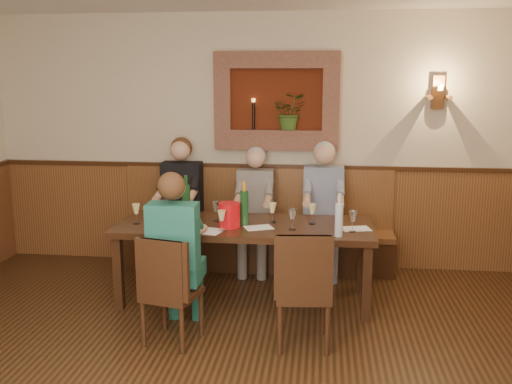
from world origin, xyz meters
TOP-DOWN VIEW (x-y plane):
  - room_shell at (0.00, 0.00)m, footprint 6.04×6.04m
  - wainscoting at (0.00, -0.00)m, footprint 6.02×6.02m
  - wall_niche at (0.24, 2.94)m, footprint 1.36×0.30m
  - wall_sconce at (1.90, 2.93)m, footprint 0.25×0.20m
  - dining_table at (0.00, 1.85)m, footprint 2.40×0.90m
  - bench at (0.00, 2.79)m, footprint 3.00×0.45m
  - chair_near_left at (-0.46, 0.88)m, footprint 0.48×0.48m
  - chair_near_right at (0.58, 0.95)m, footprint 0.46×0.46m
  - person_bench_left at (-0.83, 2.69)m, footprint 0.44×0.53m
  - person_bench_mid at (-0.01, 2.69)m, footprint 0.40×0.49m
  - person_bench_right at (0.73, 2.69)m, footprint 0.43×0.52m
  - person_chair_front at (-0.46, 1.07)m, footprint 0.40×0.49m
  - spittoon_bucket at (-0.13, 1.73)m, footprint 0.22×0.22m
  - wine_bottle_green_a at (0.00, 1.82)m, footprint 0.10×0.10m
  - wine_bottle_green_b at (-0.60, 2.00)m, footprint 0.09×0.09m
  - water_bottle at (0.87, 1.53)m, footprint 0.09×0.09m
  - tasting_sheet_a at (-0.70, 1.67)m, footprint 0.31×0.24m
  - tasting_sheet_b at (0.14, 1.73)m, footprint 0.30×0.26m
  - tasting_sheet_c at (1.03, 1.80)m, footprint 0.29×0.24m
  - tasting_sheet_d at (-0.33, 1.57)m, footprint 0.36×0.30m
  - wine_glass_0 at (-1.02, 1.74)m, footprint 0.08×0.08m
  - wine_glass_1 at (-0.80, 1.98)m, footprint 0.08×0.08m
  - wine_glass_2 at (-0.60, 1.61)m, footprint 0.08×0.08m
  - wine_glass_3 at (-0.29, 1.93)m, footprint 0.08×0.08m
  - wine_glass_4 at (-0.12, 1.76)m, footprint 0.08×0.08m
  - wine_glass_5 at (0.25, 1.94)m, footprint 0.08×0.08m
  - wine_glass_6 at (0.46, 1.71)m, footprint 0.08×0.08m
  - wine_glass_7 at (0.63, 1.93)m, footprint 0.08×0.08m
  - wine_glass_8 at (0.99, 1.69)m, footprint 0.08×0.08m
  - wine_glass_9 at (-0.17, 1.58)m, footprint 0.08×0.08m
  - wine_glass_10 at (-0.64, 1.74)m, footprint 0.08×0.08m
  - wine_glass_11 at (-0.48, 1.88)m, footprint 0.08×0.08m

SIDE VIEW (x-z plane):
  - chair_near_left at x=-0.46m, z-range -0.19..0.71m
  - chair_near_right at x=0.58m, z-range -0.20..0.76m
  - bench at x=0.00m, z-range -0.23..0.88m
  - person_bench_mid at x=-0.01m, z-range -0.12..1.25m
  - person_chair_front at x=-0.46m, z-range -0.12..1.26m
  - wainscoting at x=0.00m, z-range 0.01..1.16m
  - person_bench_right at x=0.73m, z-range -0.12..1.31m
  - person_bench_left at x=-0.83m, z-range -0.12..1.34m
  - dining_table at x=0.00m, z-range 0.30..1.05m
  - tasting_sheet_a at x=-0.70m, z-range 0.75..0.75m
  - tasting_sheet_b at x=0.14m, z-range 0.75..0.75m
  - tasting_sheet_c at x=1.03m, z-range 0.75..0.75m
  - tasting_sheet_d at x=-0.33m, z-range 0.75..0.75m
  - wine_glass_0 at x=-1.02m, z-range 0.75..0.94m
  - wine_glass_1 at x=-0.80m, z-range 0.75..0.94m
  - wine_glass_2 at x=-0.60m, z-range 0.75..0.94m
  - wine_glass_3 at x=-0.29m, z-range 0.75..0.94m
  - wine_glass_4 at x=-0.12m, z-range 0.75..0.94m
  - wine_glass_5 at x=0.25m, z-range 0.75..0.94m
  - wine_glass_6 at x=0.46m, z-range 0.75..0.94m
  - wine_glass_7 at x=0.63m, z-range 0.75..0.94m
  - wine_glass_8 at x=0.99m, z-range 0.75..0.94m
  - wine_glass_9 at x=-0.17m, z-range 0.75..0.94m
  - wine_glass_10 at x=-0.64m, z-range 0.75..0.94m
  - wine_glass_11 at x=-0.48m, z-range 0.75..0.94m
  - spittoon_bucket at x=-0.13m, z-range 0.75..0.98m
  - water_bottle at x=0.87m, z-range 0.71..1.10m
  - wine_bottle_green_a at x=0.00m, z-range 0.71..1.13m
  - wine_bottle_green_b at x=-0.60m, z-range 0.71..1.14m
  - wall_niche at x=0.24m, z-range 1.28..2.34m
  - room_shell at x=0.00m, z-range 0.48..3.30m
  - wall_sconce at x=1.90m, z-range 1.77..2.12m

